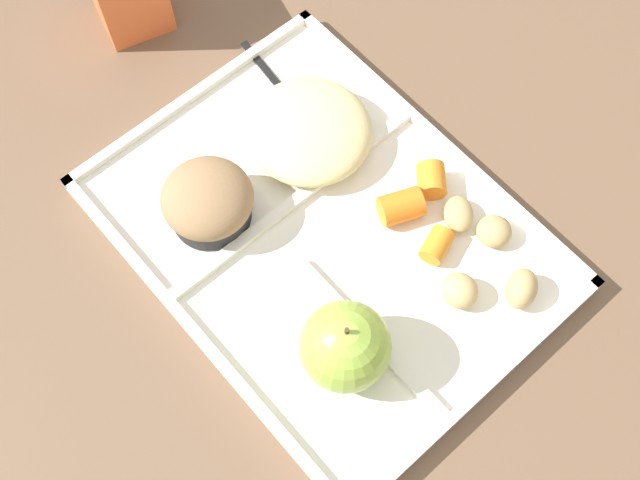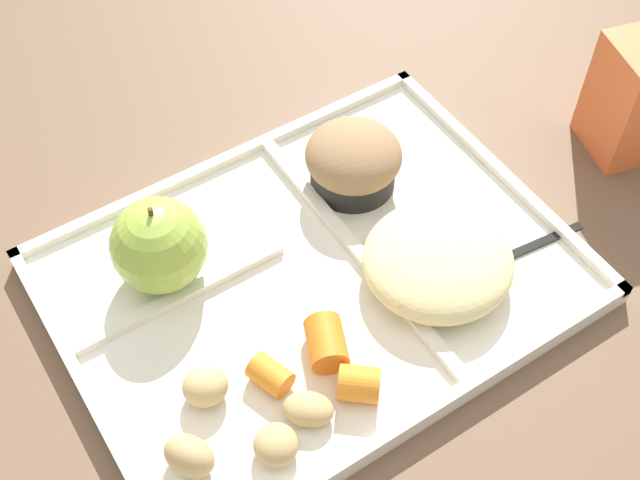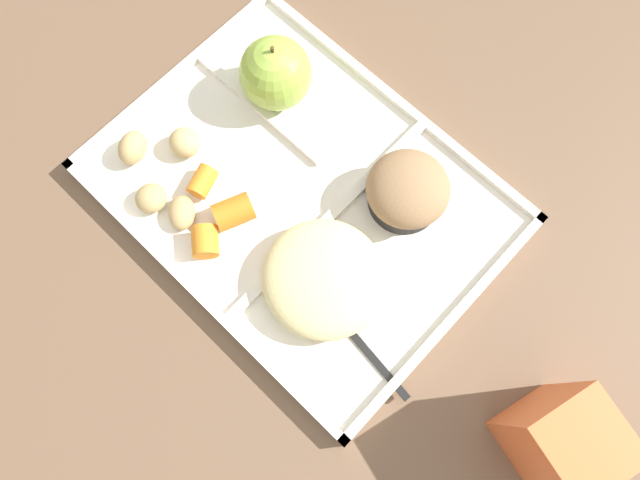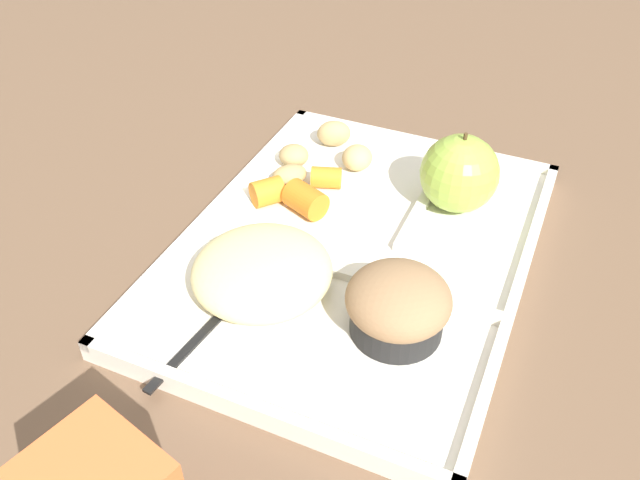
{
  "view_description": "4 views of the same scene",
  "coord_description": "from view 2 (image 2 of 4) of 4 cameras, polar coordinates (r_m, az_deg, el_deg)",
  "views": [
    {
      "loc": [
        -0.21,
        0.19,
        0.63
      ],
      "look_at": [
        -0.01,
        0.02,
        0.04
      ],
      "focal_mm": 44.2,
      "sensor_mm": 36.0,
      "label": 1
    },
    {
      "loc": [
        -0.2,
        -0.31,
        0.54
      ],
      "look_at": [
        0.01,
        0.01,
        0.04
      ],
      "focal_mm": 47.4,
      "sensor_mm": 36.0,
      "label": 2
    },
    {
      "loc": [
        0.15,
        -0.13,
        0.53
      ],
      "look_at": [
        0.05,
        -0.03,
        0.05
      ],
      "focal_mm": 31.59,
      "sensor_mm": 36.0,
      "label": 3
    },
    {
      "loc": [
        0.42,
        0.15,
        0.39
      ],
      "look_at": [
        0.04,
        -0.02,
        0.05
      ],
      "focal_mm": 37.36,
      "sensor_mm": 36.0,
      "label": 4
    }
  ],
  "objects": [
    {
      "name": "carrot_slice_diagonal",
      "position": [
        0.59,
        -3.38,
        -9.09
      ],
      "size": [
        0.03,
        0.03,
        0.02
      ],
      "primitive_type": "cylinder",
      "rotation": [
        0.0,
        1.57,
        5.04
      ],
      "color": "orange",
      "rests_on": "lunch_tray"
    },
    {
      "name": "potato_chunk_corner",
      "position": [
        0.59,
        -7.75,
        -9.75
      ],
      "size": [
        0.04,
        0.03,
        0.03
      ],
      "primitive_type": "ellipsoid",
      "rotation": [
        0.0,
        0.0,
        4.57
      ],
      "color": "tan",
      "rests_on": "lunch_tray"
    },
    {
      "name": "ground",
      "position": [
        0.66,
        -0.37,
        -2.96
      ],
      "size": [
        6.0,
        6.0,
        0.0
      ],
      "primitive_type": "plane",
      "color": "brown"
    },
    {
      "name": "egg_noodle_pile",
      "position": [
        0.64,
        7.97,
        -1.39
      ],
      "size": [
        0.11,
        0.11,
        0.04
      ],
      "primitive_type": "ellipsoid",
      "color": "beige",
      "rests_on": "lunch_tray"
    },
    {
      "name": "milk_carton",
      "position": [
        0.76,
        20.64,
        9.0
      ],
      "size": [
        0.08,
        0.08,
        0.11
      ],
      "primitive_type": "cube",
      "rotation": [
        0.0,
        0.0,
        -0.26
      ],
      "color": "orange",
      "rests_on": "ground"
    },
    {
      "name": "carrot_slice_back",
      "position": [
        0.58,
        2.66,
        -9.68
      ],
      "size": [
        0.04,
        0.04,
        0.03
      ],
      "primitive_type": "cylinder",
      "rotation": [
        0.0,
        1.57,
        2.44
      ],
      "color": "orange",
      "rests_on": "lunch_tray"
    },
    {
      "name": "potato_chunk_browned",
      "position": [
        0.58,
        -0.79,
        -11.35
      ],
      "size": [
        0.04,
        0.04,
        0.02
      ],
      "primitive_type": "ellipsoid",
      "rotation": [
        0.0,
        0.0,
        2.4
      ],
      "color": "tan",
      "rests_on": "lunch_tray"
    },
    {
      "name": "meatball_back",
      "position": [
        0.66,
        9.08,
        0.19
      ],
      "size": [
        0.03,
        0.03,
        0.03
      ],
      "primitive_type": "sphere",
      "color": "#755B4C",
      "rests_on": "lunch_tray"
    },
    {
      "name": "lunch_tray",
      "position": [
        0.65,
        -0.41,
        -2.62
      ],
      "size": [
        0.38,
        0.29,
        0.02
      ],
      "color": "silver",
      "rests_on": "ground"
    },
    {
      "name": "bran_muffin",
      "position": [
        0.69,
        2.26,
        5.39
      ],
      "size": [
        0.08,
        0.08,
        0.05
      ],
      "color": "black",
      "rests_on": "lunch_tray"
    },
    {
      "name": "green_apple",
      "position": [
        0.63,
        -10.82,
        -0.36
      ],
      "size": [
        0.07,
        0.07,
        0.08
      ],
      "color": "#93B742",
      "rests_on": "lunch_tray"
    },
    {
      "name": "carrot_slice_center",
      "position": [
        0.6,
        0.43,
        -6.96
      ],
      "size": [
        0.04,
        0.04,
        0.03
      ],
      "primitive_type": "cylinder",
      "rotation": [
        0.0,
        1.57,
        4.31
      ],
      "color": "orange",
      "rests_on": "lunch_tray"
    },
    {
      "name": "plastic_fork",
      "position": [
        0.66,
        11.37,
        -1.65
      ],
      "size": [
        0.15,
        0.03,
        0.0
      ],
      "color": "black",
      "rests_on": "lunch_tray"
    },
    {
      "name": "potato_chunk_golden",
      "position": [
        0.57,
        -3.0,
        -13.63
      ],
      "size": [
        0.03,
        0.03,
        0.02
      ],
      "primitive_type": "ellipsoid",
      "rotation": [
        0.0,
        0.0,
        4.6
      ],
      "color": "tan",
      "rests_on": "lunch_tray"
    },
    {
      "name": "potato_chunk_wedge",
      "position": [
        0.57,
        -8.83,
        -14.21
      ],
      "size": [
        0.04,
        0.04,
        0.03
      ],
      "primitive_type": "ellipsoid",
      "rotation": [
        0.0,
        0.0,
        0.48
      ],
      "color": "tan",
      "rests_on": "lunch_tray"
    },
    {
      "name": "meatball_front",
      "position": [
        0.64,
        9.92,
        -2.11
      ],
      "size": [
        0.03,
        0.03,
        0.03
      ],
      "primitive_type": "sphere",
      "color": "#755B4C",
      "rests_on": "lunch_tray"
    }
  ]
}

